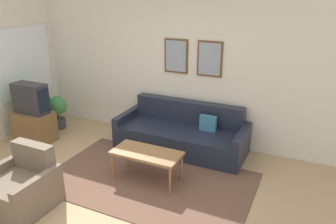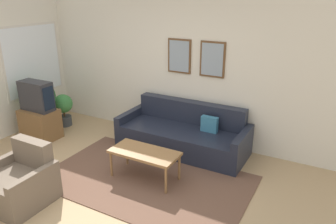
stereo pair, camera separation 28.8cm
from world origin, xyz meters
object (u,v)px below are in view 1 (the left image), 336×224
at_px(couch, 182,134).
at_px(coffee_table, 147,154).
at_px(potted_plant_tall, 32,101).
at_px(tv, 31,98).
at_px(armchair, 21,188).

relative_size(couch, coffee_table, 2.22).
bearing_deg(potted_plant_tall, tv, -45.48).
height_order(couch, potted_plant_tall, potted_plant_tall).
relative_size(armchair, potted_plant_tall, 0.75).
height_order(couch, coffee_table, couch).
bearing_deg(tv, armchair, -48.52).
xyz_separation_m(coffee_table, armchair, (-1.14, -1.26, -0.14)).
xyz_separation_m(coffee_table, tv, (-2.49, 0.27, 0.43)).
bearing_deg(tv, potted_plant_tall, 134.52).
height_order(coffee_table, armchair, armchair).
xyz_separation_m(couch, coffee_table, (-0.07, -1.15, 0.13)).
height_order(tv, armchair, tv).
height_order(couch, tv, tv).
distance_m(couch, coffee_table, 1.16).
bearing_deg(coffee_table, potted_plant_tall, 170.38).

